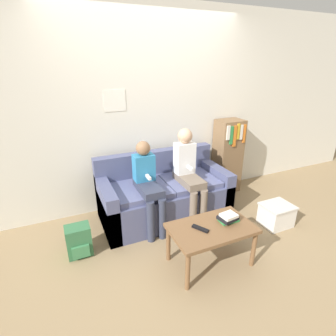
{
  "coord_description": "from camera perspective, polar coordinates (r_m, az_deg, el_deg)",
  "views": [
    {
      "loc": [
        -1.18,
        -2.29,
        1.92
      ],
      "look_at": [
        0.0,
        0.37,
        0.72
      ],
      "focal_mm": 28.0,
      "sensor_mm": 36.0,
      "label": 1
    }
  ],
  "objects": [
    {
      "name": "ground_plane",
      "position": [
        3.21,
        2.77,
        -14.38
      ],
      "size": [
        10.0,
        10.0,
        0.0
      ],
      "primitive_type": "plane",
      "color": "#937A56"
    },
    {
      "name": "wall_back",
      "position": [
        3.54,
        -4.18,
        12.22
      ],
      "size": [
        8.0,
        0.06,
        2.6
      ],
      "color": "silver",
      "rests_on": "ground_plane"
    },
    {
      "name": "couch",
      "position": [
        3.44,
        -0.89,
        -5.94
      ],
      "size": [
        1.63,
        0.78,
        0.81
      ],
      "color": "#4C5175",
      "rests_on": "ground_plane"
    },
    {
      "name": "coffee_table",
      "position": [
        2.66,
        9.44,
        -13.47
      ],
      "size": [
        0.81,
        0.5,
        0.43
      ],
      "color": "brown",
      "rests_on": "ground_plane"
    },
    {
      "name": "person_left",
      "position": [
        3.05,
        -4.4,
        -3.21
      ],
      "size": [
        0.24,
        0.54,
        1.07
      ],
      "color": "#33384C",
      "rests_on": "ground_plane"
    },
    {
      "name": "person_right",
      "position": [
        3.24,
        4.49,
        -0.6
      ],
      "size": [
        0.24,
        0.54,
        1.16
      ],
      "color": "#756656",
      "rests_on": "ground_plane"
    },
    {
      "name": "tv_remote",
      "position": [
        2.57,
        7.04,
        -12.94
      ],
      "size": [
        0.12,
        0.17,
        0.02
      ],
      "rotation": [
        0.0,
        0.0,
        0.52
      ],
      "color": "black",
      "rests_on": "coffee_table"
    },
    {
      "name": "book_stack",
      "position": [
        2.71,
        13.0,
        -10.49
      ],
      "size": [
        0.21,
        0.17,
        0.09
      ],
      "color": "#2D8442",
      "rests_on": "coffee_table"
    },
    {
      "name": "bookshelf",
      "position": [
        4.11,
        12.82,
        2.54
      ],
      "size": [
        0.38,
        0.32,
        1.12
      ],
      "color": "brown",
      "rests_on": "ground_plane"
    },
    {
      "name": "storage_box",
      "position": [
        3.57,
        22.51,
        -9.4
      ],
      "size": [
        0.36,
        0.32,
        0.28
      ],
      "color": "silver",
      "rests_on": "ground_plane"
    },
    {
      "name": "backpack",
      "position": [
        3.0,
        -18.81,
        -14.8
      ],
      "size": [
        0.25,
        0.22,
        0.34
      ],
      "color": "#336B42",
      "rests_on": "ground_plane"
    }
  ]
}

